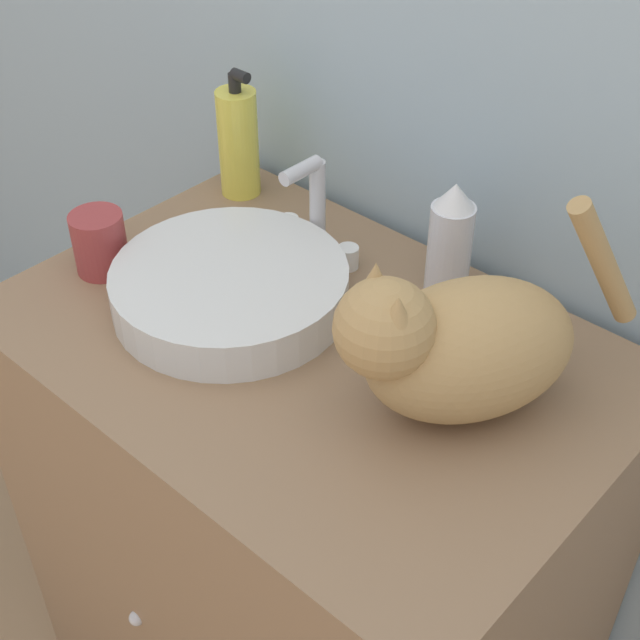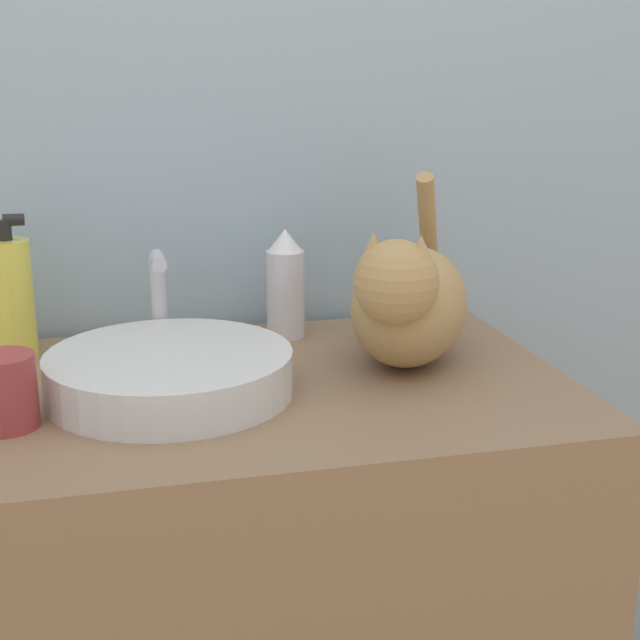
{
  "view_description": "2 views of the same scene",
  "coord_description": "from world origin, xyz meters",
  "px_view_note": "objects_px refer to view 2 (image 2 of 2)",
  "views": [
    {
      "loc": [
        0.63,
        -0.38,
        1.68
      ],
      "look_at": [
        0.05,
        0.26,
        0.99
      ],
      "focal_mm": 50.0,
      "sensor_mm": 36.0,
      "label": 1
    },
    {
      "loc": [
        -0.21,
        -0.87,
        1.34
      ],
      "look_at": [
        0.06,
        0.24,
        1.01
      ],
      "focal_mm": 50.0,
      "sensor_mm": 36.0,
      "label": 2
    }
  ],
  "objects_px": {
    "spray_bottle": "(285,285)",
    "cup": "(4,391)",
    "cat": "(407,300)",
    "soap_bottle": "(11,297)"
  },
  "relations": [
    {
      "from": "spray_bottle",
      "to": "cup",
      "type": "bearing_deg",
      "value": -144.29
    },
    {
      "from": "cat",
      "to": "cup",
      "type": "bearing_deg",
      "value": -49.81
    },
    {
      "from": "cat",
      "to": "cup",
      "type": "xyz_separation_m",
      "value": [
        -0.55,
        -0.11,
        -0.05
      ]
    },
    {
      "from": "soap_bottle",
      "to": "cup",
      "type": "distance_m",
      "value": 0.3
    },
    {
      "from": "cat",
      "to": "spray_bottle",
      "type": "relative_size",
      "value": 2.13
    },
    {
      "from": "cup",
      "to": "cat",
      "type": "bearing_deg",
      "value": 11.04
    },
    {
      "from": "cat",
      "to": "spray_bottle",
      "type": "height_order",
      "value": "cat"
    },
    {
      "from": "spray_bottle",
      "to": "cup",
      "type": "relative_size",
      "value": 1.91
    },
    {
      "from": "spray_bottle",
      "to": "cup",
      "type": "distance_m",
      "value": 0.51
    },
    {
      "from": "soap_bottle",
      "to": "spray_bottle",
      "type": "bearing_deg",
      "value": 0.03
    }
  ]
}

